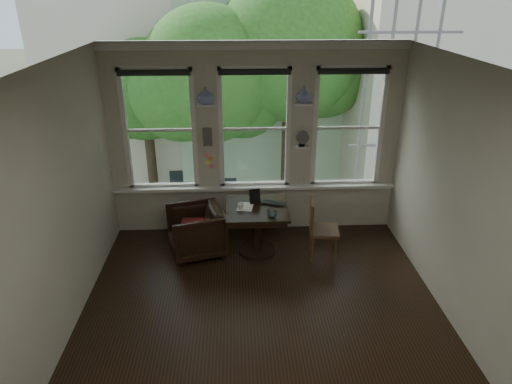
{
  "coord_description": "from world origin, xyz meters",
  "views": [
    {
      "loc": [
        -0.29,
        -4.56,
        3.68
      ],
      "look_at": [
        -0.04,
        0.9,
        1.23
      ],
      "focal_mm": 32.0,
      "sensor_mm": 36.0,
      "label": 1
    }
  ],
  "objects_px": {
    "laptop": "(271,204)",
    "table": "(257,230)",
    "armchair_left": "(196,231)",
    "mug": "(241,206)",
    "side_chair_right": "(324,230)"
  },
  "relations": [
    {
      "from": "laptop",
      "to": "table",
      "type": "bearing_deg",
      "value": -140.94
    },
    {
      "from": "table",
      "to": "armchair_left",
      "type": "height_order",
      "value": "table"
    },
    {
      "from": "table",
      "to": "laptop",
      "type": "distance_m",
      "value": 0.45
    },
    {
      "from": "table",
      "to": "armchair_left",
      "type": "distance_m",
      "value": 0.91
    },
    {
      "from": "armchair_left",
      "to": "laptop",
      "type": "relative_size",
      "value": 2.42
    },
    {
      "from": "armchair_left",
      "to": "table",
      "type": "bearing_deg",
      "value": 73.62
    },
    {
      "from": "armchair_left",
      "to": "mug",
      "type": "bearing_deg",
      "value": 69.49
    },
    {
      "from": "laptop",
      "to": "mug",
      "type": "height_order",
      "value": "mug"
    },
    {
      "from": "table",
      "to": "armchair_left",
      "type": "bearing_deg",
      "value": 178.55
    },
    {
      "from": "laptop",
      "to": "mug",
      "type": "xyz_separation_m",
      "value": [
        -0.46,
        -0.11,
        0.03
      ]
    },
    {
      "from": "mug",
      "to": "side_chair_right",
      "type": "bearing_deg",
      "value": -7.12
    },
    {
      "from": "laptop",
      "to": "mug",
      "type": "distance_m",
      "value": 0.47
    },
    {
      "from": "table",
      "to": "armchair_left",
      "type": "relative_size",
      "value": 1.12
    },
    {
      "from": "side_chair_right",
      "to": "mug",
      "type": "distance_m",
      "value": 1.26
    },
    {
      "from": "side_chair_right",
      "to": "mug",
      "type": "bearing_deg",
      "value": 89.85
    }
  ]
}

